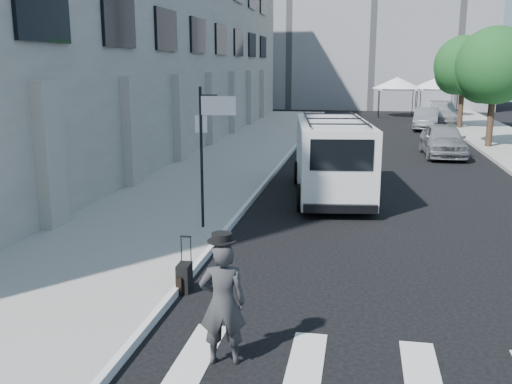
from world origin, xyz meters
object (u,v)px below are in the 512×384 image
at_px(businessman, 223,303).
at_px(parked_car_b, 426,119).
at_px(cargo_van, 332,157).
at_px(suitcase, 184,277).
at_px(briefcase, 184,283).
at_px(parked_car_c, 442,114).
at_px(parked_car_a, 443,140).

bearing_deg(businessman, parked_car_b, -112.58).
bearing_deg(cargo_van, parked_car_b, 68.35).
distance_m(businessman, parked_car_b, 32.18).
bearing_deg(suitcase, parked_car_b, 74.31).
distance_m(briefcase, suitcase, 0.11).
relative_size(cargo_van, parked_car_c, 1.19).
height_order(businessman, suitcase, businessman).
distance_m(briefcase, parked_car_a, 19.04).
relative_size(parked_car_a, parked_car_c, 0.80).
distance_m(businessman, suitcase, 2.83).
bearing_deg(parked_car_b, parked_car_c, 74.28).
bearing_deg(businessman, suitcase, -72.93).
bearing_deg(parked_car_b, suitcase, -96.42).
relative_size(briefcase, cargo_van, 0.07).
bearing_deg(briefcase, suitcase, 101.74).
distance_m(suitcase, parked_car_c, 33.53).
height_order(cargo_van, parked_car_a, cargo_van).
bearing_deg(parked_car_b, cargo_van, -96.22).
xyz_separation_m(briefcase, parked_car_c, (8.70, 32.39, 0.64)).
distance_m(parked_car_b, parked_car_c, 3.46).
distance_m(briefcase, cargo_van, 9.02).
bearing_deg(parked_car_c, briefcase, -97.38).
height_order(suitcase, parked_car_b, parked_car_b).
height_order(parked_car_a, parked_car_b, parked_car_a).
height_order(suitcase, parked_car_c, parked_car_c).
height_order(businessman, parked_car_b, businessman).
xyz_separation_m(cargo_van, parked_car_b, (5.08, 20.54, -0.55)).
xyz_separation_m(briefcase, parked_car_b, (7.33, 29.22, 0.54)).
xyz_separation_m(suitcase, cargo_van, (2.25, 8.66, 0.98)).
relative_size(businessman, briefcase, 4.10).
xyz_separation_m(parked_car_b, parked_car_c, (1.37, 3.18, 0.11)).
relative_size(cargo_van, parked_car_b, 1.56).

